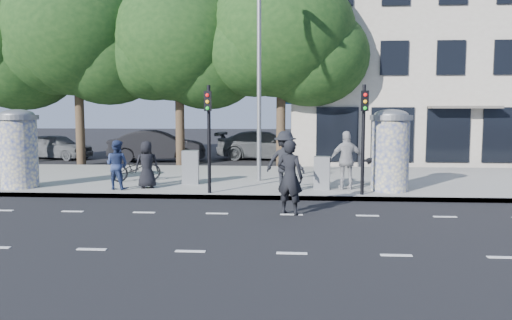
# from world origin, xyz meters

# --- Properties ---
(ground) EXTENTS (120.00, 120.00, 0.00)m
(ground) POSITION_xyz_m (0.00, 0.00, 0.00)
(ground) COLOR black
(ground) RESTS_ON ground
(sidewalk) EXTENTS (40.00, 8.00, 0.15)m
(sidewalk) POSITION_xyz_m (0.00, 7.50, 0.07)
(sidewalk) COLOR gray
(sidewalk) RESTS_ON ground
(curb) EXTENTS (40.00, 0.10, 0.16)m
(curb) POSITION_xyz_m (0.00, 3.55, 0.07)
(curb) COLOR slate
(curb) RESTS_ON ground
(lane_dash_near) EXTENTS (32.00, 0.12, 0.01)m
(lane_dash_near) POSITION_xyz_m (0.00, -2.20, 0.00)
(lane_dash_near) COLOR silver
(lane_dash_near) RESTS_ON ground
(lane_dash_far) EXTENTS (32.00, 0.12, 0.01)m
(lane_dash_far) POSITION_xyz_m (0.00, 1.40, 0.00)
(lane_dash_far) COLOR silver
(lane_dash_far) RESTS_ON ground
(ad_column_left) EXTENTS (1.36, 1.36, 2.65)m
(ad_column_left) POSITION_xyz_m (-7.20, 4.50, 1.54)
(ad_column_left) COLOR beige
(ad_column_left) RESTS_ON sidewalk
(ad_column_right) EXTENTS (1.36, 1.36, 2.65)m
(ad_column_right) POSITION_xyz_m (5.20, 4.70, 1.54)
(ad_column_right) COLOR beige
(ad_column_right) RESTS_ON sidewalk
(traffic_pole_near) EXTENTS (0.22, 0.31, 3.40)m
(traffic_pole_near) POSITION_xyz_m (-0.60, 3.79, 2.23)
(traffic_pole_near) COLOR black
(traffic_pole_near) RESTS_ON sidewalk
(traffic_pole_far) EXTENTS (0.22, 0.31, 3.40)m
(traffic_pole_far) POSITION_xyz_m (4.20, 3.79, 2.23)
(traffic_pole_far) COLOR black
(traffic_pole_far) RESTS_ON sidewalk
(street_lamp) EXTENTS (0.25, 0.93, 8.00)m
(street_lamp) POSITION_xyz_m (0.80, 6.63, 4.79)
(street_lamp) COLOR slate
(street_lamp) RESTS_ON sidewalk
(tree_mid_left) EXTENTS (7.20, 7.20, 9.57)m
(tree_mid_left) POSITION_xyz_m (-8.50, 12.50, 6.50)
(tree_mid_left) COLOR #38281C
(tree_mid_left) RESTS_ON ground
(tree_near_left) EXTENTS (6.80, 6.80, 8.97)m
(tree_near_left) POSITION_xyz_m (-3.50, 12.70, 6.06)
(tree_near_left) COLOR #38281C
(tree_near_left) RESTS_ON ground
(tree_center) EXTENTS (7.00, 7.00, 9.30)m
(tree_center) POSITION_xyz_m (1.50, 12.30, 6.31)
(tree_center) COLOR #38281C
(tree_center) RESTS_ON ground
(building) EXTENTS (20.30, 15.85, 12.00)m
(building) POSITION_xyz_m (12.00, 19.99, 5.99)
(building) COLOR #AEA191
(building) RESTS_ON ground
(ped_a) EXTENTS (0.90, 0.73, 1.60)m
(ped_a) POSITION_xyz_m (-2.85, 4.66, 0.95)
(ped_a) COLOR black
(ped_a) RESTS_ON sidewalk
(ped_c) EXTENTS (0.93, 0.80, 1.63)m
(ped_c) POSITION_xyz_m (-3.78, 4.36, 0.97)
(ped_c) COLOR navy
(ped_c) RESTS_ON sidewalk
(ped_d) EXTENTS (1.43, 1.08, 1.96)m
(ped_d) POSITION_xyz_m (1.79, 4.15, 1.13)
(ped_d) COLOR black
(ped_d) RESTS_ON sidewalk
(ped_e) EXTENTS (1.20, 0.77, 1.94)m
(ped_e) POSITION_xyz_m (3.82, 4.84, 1.12)
(ped_e) COLOR #9D9DA0
(ped_e) RESTS_ON sidewalk
(ped_f) EXTENTS (1.64, 0.66, 1.73)m
(ped_f) POSITION_xyz_m (5.08, 4.67, 1.02)
(ped_f) COLOR black
(ped_f) RESTS_ON sidewalk
(man_road) EXTENTS (0.86, 0.73, 2.00)m
(man_road) POSITION_xyz_m (1.95, 1.46, 1.00)
(man_road) COLOR black
(man_road) RESTS_ON ground
(bicycle) EXTENTS (1.39, 1.91, 0.96)m
(bicycle) POSITION_xyz_m (-3.74, 6.25, 0.63)
(bicycle) COLOR black
(bicycle) RESTS_ON sidewalk
(cabinet_left) EXTENTS (0.61, 0.47, 1.19)m
(cabinet_left) POSITION_xyz_m (-1.58, 5.69, 0.75)
(cabinet_left) COLOR gray
(cabinet_left) RESTS_ON sidewalk
(cabinet_right) EXTENTS (0.57, 0.45, 1.09)m
(cabinet_right) POSITION_xyz_m (3.02, 4.84, 0.70)
(cabinet_right) COLOR gray
(cabinet_right) RESTS_ON sidewalk
(car_left) EXTENTS (2.77, 4.44, 1.41)m
(car_left) POSITION_xyz_m (-11.21, 15.55, 0.71)
(car_left) COLOR slate
(car_left) RESTS_ON ground
(car_mid) EXTENTS (2.44, 5.25, 1.67)m
(car_mid) POSITION_xyz_m (-5.15, 14.54, 0.83)
(car_mid) COLOR black
(car_mid) RESTS_ON ground
(car_right) EXTENTS (2.67, 5.58, 1.57)m
(car_right) POSITION_xyz_m (0.54, 16.10, 0.78)
(car_right) COLOR #4C5053
(car_right) RESTS_ON ground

